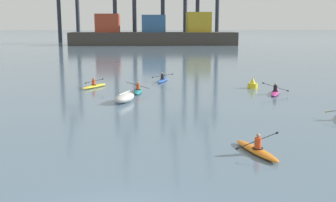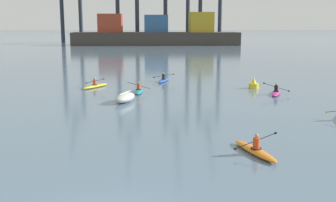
{
  "view_description": "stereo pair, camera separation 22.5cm",
  "coord_description": "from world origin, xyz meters",
  "px_view_note": "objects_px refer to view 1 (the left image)",
  "views": [
    {
      "loc": [
        0.96,
        -10.38,
        5.76
      ],
      "look_at": [
        2.55,
        16.64,
        0.6
      ],
      "focal_mm": 43.25,
      "sensor_mm": 36.0,
      "label": 1
    },
    {
      "loc": [
        1.19,
        -10.39,
        5.76
      ],
      "look_at": [
        2.55,
        16.64,
        0.6
      ],
      "focal_mm": 43.25,
      "sensor_mm": 36.0,
      "label": 2
    }
  ],
  "objects_px": {
    "capsized_dinghy": "(125,98)",
    "kayak_teal": "(138,90)",
    "channel_buoy": "(253,84)",
    "container_barge": "(154,34)",
    "kayak_blue": "(163,80)",
    "kayak_orange": "(257,150)",
    "kayak_magenta": "(275,92)",
    "kayak_yellow": "(94,86)"
  },
  "relations": [
    {
      "from": "kayak_blue",
      "to": "kayak_yellow",
      "type": "bearing_deg",
      "value": -150.86
    },
    {
      "from": "kayak_yellow",
      "to": "kayak_blue",
      "type": "xyz_separation_m",
      "value": [
        6.46,
        3.6,
        0.0
      ]
    },
    {
      "from": "kayak_blue",
      "to": "container_barge",
      "type": "bearing_deg",
      "value": 89.27
    },
    {
      "from": "kayak_teal",
      "to": "kayak_blue",
      "type": "bearing_deg",
      "value": 69.78
    },
    {
      "from": "kayak_yellow",
      "to": "capsized_dinghy",
      "type": "bearing_deg",
      "value": -66.91
    },
    {
      "from": "capsized_dinghy",
      "to": "kayak_magenta",
      "type": "distance_m",
      "value": 12.73
    },
    {
      "from": "container_barge",
      "to": "kayak_magenta",
      "type": "distance_m",
      "value": 82.32
    },
    {
      "from": "capsized_dinghy",
      "to": "kayak_teal",
      "type": "xyz_separation_m",
      "value": [
        0.96,
        4.4,
        -0.18
      ]
    },
    {
      "from": "capsized_dinghy",
      "to": "channel_buoy",
      "type": "bearing_deg",
      "value": 28.26
    },
    {
      "from": "kayak_orange",
      "to": "kayak_magenta",
      "type": "bearing_deg",
      "value": 69.17
    },
    {
      "from": "kayak_teal",
      "to": "capsized_dinghy",
      "type": "bearing_deg",
      "value": -102.29
    },
    {
      "from": "kayak_magenta",
      "to": "kayak_orange",
      "type": "height_order",
      "value": "kayak_magenta"
    },
    {
      "from": "container_barge",
      "to": "kayak_blue",
      "type": "relative_size",
      "value": 13.42
    },
    {
      "from": "kayak_yellow",
      "to": "kayak_teal",
      "type": "xyz_separation_m",
      "value": [
        4.07,
        -2.9,
        0.0
      ]
    },
    {
      "from": "container_barge",
      "to": "kayak_magenta",
      "type": "relative_size",
      "value": 13.6
    },
    {
      "from": "container_barge",
      "to": "kayak_orange",
      "type": "height_order",
      "value": "container_barge"
    },
    {
      "from": "kayak_magenta",
      "to": "kayak_orange",
      "type": "relative_size",
      "value": 0.98
    },
    {
      "from": "channel_buoy",
      "to": "kayak_blue",
      "type": "bearing_deg",
      "value": 149.06
    },
    {
      "from": "capsized_dinghy",
      "to": "kayak_orange",
      "type": "height_order",
      "value": "kayak_orange"
    },
    {
      "from": "kayak_teal",
      "to": "kayak_magenta",
      "type": "bearing_deg",
      "value": -7.65
    },
    {
      "from": "kayak_blue",
      "to": "kayak_orange",
      "type": "height_order",
      "value": "same"
    },
    {
      "from": "kayak_yellow",
      "to": "kayak_magenta",
      "type": "distance_m",
      "value": 16.14
    },
    {
      "from": "capsized_dinghy",
      "to": "kayak_orange",
      "type": "relative_size",
      "value": 0.82
    },
    {
      "from": "container_barge",
      "to": "capsized_dinghy",
      "type": "xyz_separation_m",
      "value": [
        -4.29,
        -84.73,
        -2.69
      ]
    },
    {
      "from": "kayak_teal",
      "to": "kayak_orange",
      "type": "height_order",
      "value": "kayak_teal"
    },
    {
      "from": "capsized_dinghy",
      "to": "kayak_orange",
      "type": "distance_m",
      "value": 14.17
    },
    {
      "from": "capsized_dinghy",
      "to": "container_barge",
      "type": "bearing_deg",
      "value": 87.1
    },
    {
      "from": "capsized_dinghy",
      "to": "channel_buoy",
      "type": "distance_m",
      "value": 12.89
    },
    {
      "from": "kayak_teal",
      "to": "kayak_blue",
      "type": "height_order",
      "value": "kayak_teal"
    },
    {
      "from": "kayak_teal",
      "to": "kayak_magenta",
      "type": "xyz_separation_m",
      "value": [
        11.45,
        -1.54,
        0.0
      ]
    },
    {
      "from": "channel_buoy",
      "to": "kayak_yellow",
      "type": "distance_m",
      "value": 14.52
    },
    {
      "from": "kayak_yellow",
      "to": "kayak_orange",
      "type": "distance_m",
      "value": 22.09
    },
    {
      "from": "container_barge",
      "to": "capsized_dinghy",
      "type": "relative_size",
      "value": 16.27
    },
    {
      "from": "kayak_blue",
      "to": "kayak_orange",
      "type": "distance_m",
      "value": 23.69
    },
    {
      "from": "capsized_dinghy",
      "to": "kayak_teal",
      "type": "height_order",
      "value": "kayak_teal"
    },
    {
      "from": "container_barge",
      "to": "kayak_blue",
      "type": "xyz_separation_m",
      "value": [
        -0.94,
        -73.83,
        -2.87
      ]
    },
    {
      "from": "channel_buoy",
      "to": "kayak_teal",
      "type": "distance_m",
      "value": 10.54
    },
    {
      "from": "container_barge",
      "to": "kayak_orange",
      "type": "xyz_separation_m",
      "value": [
        2.25,
        -97.31,
        -2.87
      ]
    },
    {
      "from": "channel_buoy",
      "to": "capsized_dinghy",
      "type": "bearing_deg",
      "value": -151.74
    },
    {
      "from": "container_barge",
      "to": "channel_buoy",
      "type": "relative_size",
      "value": 45.92
    },
    {
      "from": "capsized_dinghy",
      "to": "kayak_teal",
      "type": "bearing_deg",
      "value": 77.71
    },
    {
      "from": "capsized_dinghy",
      "to": "channel_buoy",
      "type": "relative_size",
      "value": 2.82
    }
  ]
}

